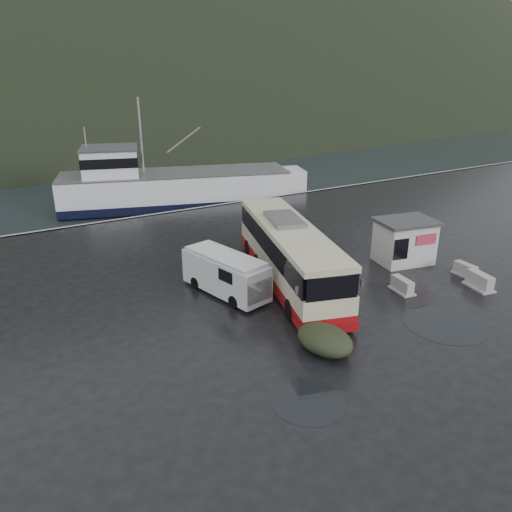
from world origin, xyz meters
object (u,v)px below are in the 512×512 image
waste_bin_right (321,298)px  fishing_trawler (176,191)px  jersey_barrier_b (478,288)px  dome_tent (324,350)px  jersey_barrier_c (464,275)px  coach_bus (288,282)px  white_van (226,293)px  jersey_barrier_a (402,291)px  waste_bin_left (335,310)px  ticket_kiosk (402,262)px

waste_bin_right → fishing_trawler: 26.00m
jersey_barrier_b → dome_tent: bearing=-175.3°
waste_bin_right → jersey_barrier_c: waste_bin_right is taller
coach_bus → white_van: bearing=-171.8°
coach_bus → waste_bin_right: coach_bus is taller
jersey_barrier_a → fishing_trawler: fishing_trawler is taller
waste_bin_left → fishing_trawler: fishing_trawler is taller
ticket_kiosk → fishing_trawler: fishing_trawler is taller
white_van → dome_tent: bearing=-94.8°
fishing_trawler → jersey_barrier_c: bearing=-58.7°
coach_bus → waste_bin_right: 2.57m
white_van → ticket_kiosk: bearing=-20.5°
waste_bin_right → jersey_barrier_b: bearing=-21.6°
dome_tent → ticket_kiosk: (10.54, 5.90, 0.00)m
jersey_barrier_a → waste_bin_left: bearing=179.2°
dome_tent → jersey_barrier_b: dome_tent is taller
waste_bin_right → coach_bus: bearing=98.9°
coach_bus → ticket_kiosk: bearing=9.3°
dome_tent → waste_bin_right: bearing=54.9°
waste_bin_right → jersey_barrier_b: (8.38, -3.32, 0.00)m
waste_bin_left → jersey_barrier_a: waste_bin_left is taller
white_van → waste_bin_right: (4.13, -3.03, 0.00)m
fishing_trawler → jersey_barrier_a: bearing=-68.3°
ticket_kiosk → jersey_barrier_b: 5.03m
ticket_kiosk → waste_bin_left: bearing=-147.3°
coach_bus → jersey_barrier_b: (8.78, -5.86, 0.00)m
ticket_kiosk → jersey_barrier_a: 4.54m
waste_bin_right → dome_tent: 5.20m
waste_bin_left → jersey_barrier_c: bearing=-1.7°
waste_bin_left → dome_tent: size_ratio=0.59×
white_van → dome_tent: size_ratio=1.97×
dome_tent → jersey_barrier_c: 12.38m
waste_bin_left → fishing_trawler: (2.10, 27.41, 0.00)m
waste_bin_left → dome_tent: 3.94m
coach_bus → waste_bin_right: (0.40, -2.54, 0.00)m
waste_bin_left → jersey_barrier_b: size_ratio=0.93×
waste_bin_right → dome_tent: size_ratio=0.48×
ticket_kiosk → white_van: bearing=-176.1°
waste_bin_left → ticket_kiosk: bearing=22.0°
white_van → ticket_kiosk: 11.76m
white_van → ticket_kiosk: size_ratio=1.56×
waste_bin_right → ticket_kiosk: (7.55, 1.64, 0.00)m
waste_bin_left → ticket_kiosk: ticket_kiosk is taller
waste_bin_left → dome_tent: bearing=-135.3°
dome_tent → ticket_kiosk: 12.08m
white_van → jersey_barrier_a: (8.44, -4.58, 0.00)m
waste_bin_left → fishing_trawler: size_ratio=0.06×
coach_bus → jersey_barrier_c: coach_bus is taller
waste_bin_right → jersey_barrier_a: (4.32, -1.55, 0.00)m
coach_bus → white_van: coach_bus is taller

